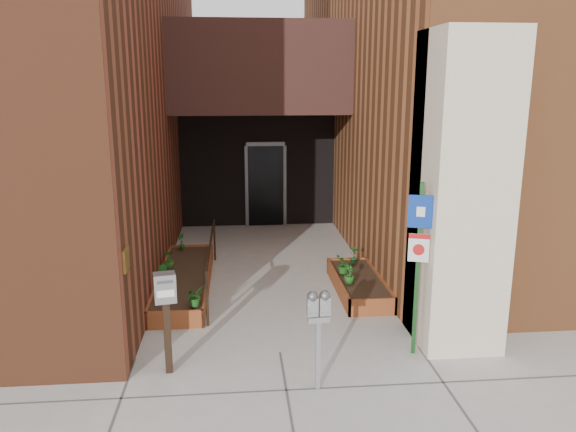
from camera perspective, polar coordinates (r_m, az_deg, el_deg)
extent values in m
plane|color=#9E9991|center=(8.12, -0.82, -13.70)|extent=(80.00, 80.00, 0.00)
cube|color=#96532B|center=(15.83, 20.13, 17.39)|extent=(8.00, 13.70, 10.00)
cube|color=beige|center=(8.17, 17.15, 2.22)|extent=(1.10, 1.20, 4.40)
cube|color=black|center=(13.22, -3.00, 14.74)|extent=(4.20, 2.00, 2.00)
cube|color=black|center=(14.78, -3.10, 4.88)|extent=(4.00, 0.30, 3.00)
cube|color=black|center=(14.69, -2.27, 3.06)|extent=(0.90, 0.06, 2.10)
cube|color=#B79338|center=(7.48, -16.15, -4.26)|extent=(0.04, 0.30, 0.30)
cube|color=brown|center=(8.93, -11.44, -10.31)|extent=(0.90, 0.04, 0.30)
cube|color=brown|center=(12.26, -9.75, -3.59)|extent=(0.90, 0.04, 0.30)
cube|color=brown|center=(10.62, -12.78, -6.44)|extent=(0.04, 3.60, 0.30)
cube|color=brown|center=(10.54, -8.11, -6.39)|extent=(0.04, 3.60, 0.30)
cube|color=black|center=(10.58, -10.45, -6.52)|extent=(0.82, 3.52, 0.26)
cube|color=brown|center=(9.31, 8.61, -9.17)|extent=(0.80, 0.04, 0.30)
cube|color=brown|center=(11.28, 6.01, -4.98)|extent=(0.80, 0.04, 0.30)
cube|color=brown|center=(10.21, 5.08, -6.97)|extent=(0.04, 2.20, 0.30)
cube|color=brown|center=(10.37, 9.25, -6.77)|extent=(0.04, 2.20, 0.30)
cube|color=black|center=(10.29, 7.18, -6.98)|extent=(0.72, 2.12, 0.26)
cylinder|color=black|center=(8.84, -8.22, -8.30)|extent=(0.04, 0.04, 0.90)
cylinder|color=black|center=(11.97, -7.48, -2.43)|extent=(0.04, 0.04, 0.90)
cylinder|color=black|center=(10.27, -7.87, -2.65)|extent=(0.04, 3.30, 0.04)
cube|color=#9B9B9D|center=(7.10, 3.05, -13.95)|extent=(0.06, 0.06, 0.89)
cube|color=#9B9B9D|center=(6.89, 3.10, -10.39)|extent=(0.28, 0.13, 0.07)
cube|color=#9B9B9D|center=(6.81, 2.49, -9.21)|extent=(0.14, 0.10, 0.23)
sphere|color=#59595B|center=(6.76, 2.50, -8.16)|extent=(0.13, 0.13, 0.13)
cube|color=white|center=(6.76, 2.58, -9.22)|extent=(0.08, 0.01, 0.04)
cube|color=#B21414|center=(6.79, 2.57, -9.77)|extent=(0.08, 0.01, 0.03)
cube|color=#9B9B9D|center=(6.84, 3.75, -9.11)|extent=(0.14, 0.10, 0.23)
sphere|color=#59595B|center=(6.79, 3.76, -8.07)|extent=(0.13, 0.13, 0.13)
cube|color=white|center=(6.79, 3.84, -9.12)|extent=(0.08, 0.01, 0.04)
cube|color=#B21414|center=(6.82, 3.83, -9.68)|extent=(0.08, 0.01, 0.03)
cube|color=#153C17|center=(7.84, 13.01, -5.42)|extent=(0.07, 0.07, 2.43)
cube|color=navy|center=(7.59, 13.34, 0.43)|extent=(0.32, 0.12, 0.44)
cube|color=white|center=(7.58, 13.34, 0.43)|extent=(0.11, 0.05, 0.13)
cube|color=white|center=(7.71, 13.14, -3.17)|extent=(0.27, 0.11, 0.39)
cube|color=#B21414|center=(7.66, 13.21, -2.03)|extent=(0.27, 0.10, 0.07)
cylinder|color=#B21414|center=(7.71, 13.13, -3.35)|extent=(0.15, 0.06, 0.15)
cube|color=black|center=(7.58, -12.13, -11.92)|extent=(0.11, 0.11, 0.99)
cube|color=#A4A4A7|center=(7.32, -12.39, -7.12)|extent=(0.30, 0.25, 0.38)
cube|color=#59595B|center=(7.19, -12.38, -6.59)|extent=(0.20, 0.05, 0.04)
cube|color=white|center=(7.24, -12.31, -7.73)|extent=(0.21, 0.05, 0.09)
imported|color=#1E5919|center=(8.95, -9.49, -8.00)|extent=(0.41, 0.41, 0.32)
imported|color=#18571A|center=(9.84, -12.64, -5.98)|extent=(0.29, 0.29, 0.38)
imported|color=#295A19|center=(10.72, -12.02, -4.35)|extent=(0.25, 0.25, 0.36)
imported|color=#1C621C|center=(11.91, -10.78, -2.54)|extent=(0.25, 0.25, 0.34)
imported|color=#1D5518|center=(9.82, 6.27, -5.89)|extent=(0.26, 0.26, 0.33)
imported|color=#18541C|center=(10.90, 6.74, -3.89)|extent=(0.24, 0.24, 0.34)
imported|color=#1C5317|center=(10.29, 5.67, -4.95)|extent=(0.40, 0.40, 0.34)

